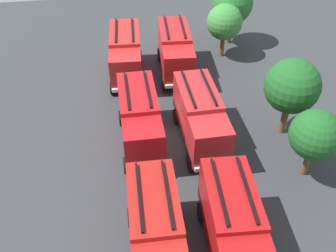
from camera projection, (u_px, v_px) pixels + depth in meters
The scene contains 13 objects.
ground_plane at pixel (168, 141), 27.58m from camera, with size 54.95×54.95×0.00m, color #2D3033.
fire_truck_0 at pixel (125, 53), 32.84m from camera, with size 7.34×3.11×3.88m.
fire_truck_1 at pixel (140, 118), 26.12m from camera, with size 7.20×2.76×3.88m.
fire_truck_2 at pixel (156, 232), 19.24m from camera, with size 7.26×2.91×3.88m.
fire_truck_3 at pixel (175, 50), 33.27m from camera, with size 7.34×3.12×3.88m.
fire_truck_4 at pixel (200, 117), 26.28m from camera, with size 7.24×2.85×3.88m.
fire_truck_5 at pixel (234, 227), 19.46m from camera, with size 7.34×3.14×3.88m.
firefighter_0 at pixel (184, 93), 30.43m from camera, with size 0.42×0.28×1.72m.
tree_0 at pixel (232, 3), 36.34m from camera, with size 3.83×3.83×5.94m.
tree_1 at pixel (225, 22), 34.75m from camera, with size 3.21×3.21×4.97m.
tree_2 at pixel (292, 86), 25.91m from camera, with size 3.76×3.76×5.83m.
tree_3 at pixel (315, 135), 23.12m from camera, with size 3.14×3.14×4.87m.
traffic_cone_0 at pixel (206, 76), 33.43m from camera, with size 0.51×0.51×0.72m, color #F2600C.
Camera 1 is at (20.23, -3.14, 18.52)m, focal length 41.67 mm.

